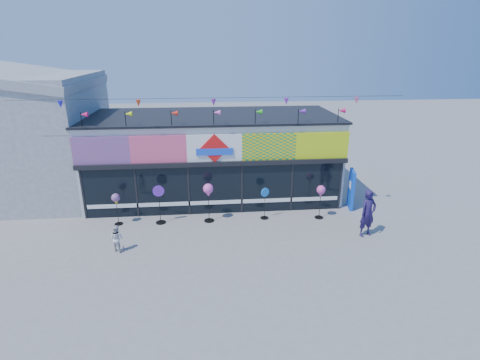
{
  "coord_description": "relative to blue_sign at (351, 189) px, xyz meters",
  "views": [
    {
      "loc": [
        -0.36,
        -12.39,
        7.26
      ],
      "look_at": [
        0.98,
        2.0,
        2.09
      ],
      "focal_mm": 28.0,
      "sensor_mm": 36.0,
      "label": 1
    }
  ],
  "objects": [
    {
      "name": "spinner_4",
      "position": [
        -1.78,
        -0.98,
        0.3
      ],
      "size": [
        0.39,
        0.39,
        1.54
      ],
      "color": "black",
      "rests_on": "ground"
    },
    {
      "name": "ground",
      "position": [
        -6.38,
        -3.46,
        -0.94
      ],
      "size": [
        80.0,
        80.0,
        0.0
      ],
      "primitive_type": "plane",
      "color": "gray",
      "rests_on": "ground"
    },
    {
      "name": "neighbour_building",
      "position": [
        -16.38,
        3.54,
        2.27
      ],
      "size": [
        8.18,
        7.2,
        6.87
      ],
      "color": "#ACAFB2",
      "rests_on": "ground"
    },
    {
      "name": "child",
      "position": [
        -10.16,
        -3.09,
        -0.41
      ],
      "size": [
        0.59,
        0.51,
        1.05
      ],
      "primitive_type": "imported",
      "rotation": [
        0.0,
        0.0,
        2.62
      ],
      "color": "silver",
      "rests_on": "ground"
    },
    {
      "name": "spinner_2",
      "position": [
        -6.7,
        -0.85,
        0.46
      ],
      "size": [
        0.44,
        0.44,
        1.75
      ],
      "color": "black",
      "rests_on": "ground"
    },
    {
      "name": "spinner_1",
      "position": [
        -8.81,
        -0.83,
        -0.02
      ],
      "size": [
        0.49,
        0.44,
        1.73
      ],
      "color": "black",
      "rests_on": "ground"
    },
    {
      "name": "spinner_3",
      "position": [
        -4.23,
        -0.8,
        -0.17
      ],
      "size": [
        0.38,
        0.37,
        1.45
      ],
      "color": "black",
      "rests_on": "ground"
    },
    {
      "name": "adult_man",
      "position": [
        -0.38,
        -2.76,
        0.04
      ],
      "size": [
        0.83,
        0.67,
        1.96
      ],
      "primitive_type": "imported",
      "rotation": [
        0.0,
        0.0,
        0.32
      ],
      "color": "#211646",
      "rests_on": "ground"
    },
    {
      "name": "blue_sign",
      "position": [
        0.0,
        0.0,
        0.0
      ],
      "size": [
        0.33,
        0.94,
        1.86
      ],
      "rotation": [
        0.0,
        0.0,
        -0.21
      ],
      "color": "blue",
      "rests_on": "ground"
    },
    {
      "name": "kite_shop",
      "position": [
        -6.38,
        2.48,
        1.11
      ],
      "size": [
        16.0,
        5.7,
        5.31
      ],
      "color": "silver",
      "rests_on": "ground"
    },
    {
      "name": "spinner_0",
      "position": [
        -10.61,
        -0.8,
        0.2
      ],
      "size": [
        0.36,
        0.36,
        1.42
      ],
      "color": "black",
      "rests_on": "ground"
    }
  ]
}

